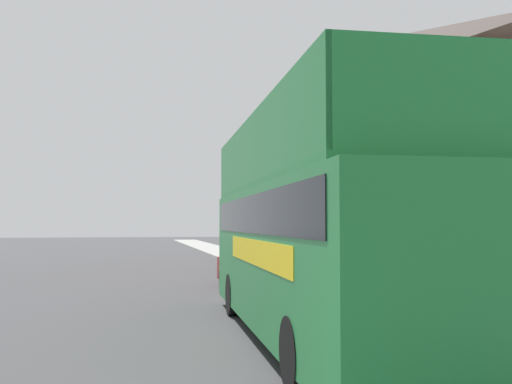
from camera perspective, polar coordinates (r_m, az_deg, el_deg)
ground_plane at (r=25.70m, az=-12.61°, el=-7.92°), size 144.00×144.00×0.00m
sidewalk at (r=23.70m, az=4.89°, el=-8.24°), size 2.84×108.00×0.14m
brick_terrace_rear at (r=28.87m, az=11.09°, el=3.52°), size 6.00×19.07×10.97m
tour_bus at (r=11.66m, az=5.42°, el=-4.71°), size 2.98×11.26×4.29m
parked_car_ahead_of_bus at (r=20.86m, az=-0.20°, el=-7.20°), size 1.99×4.25×1.53m
lamp_post_second at (r=16.62m, az=8.90°, el=1.76°), size 0.35×0.35×5.08m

